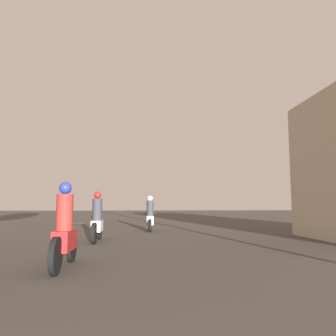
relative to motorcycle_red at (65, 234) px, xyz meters
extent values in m
cylinder|color=black|center=(0.00, 0.71, -0.32)|extent=(0.10, 0.67, 0.67)
cylinder|color=black|center=(0.00, -0.66, -0.32)|extent=(0.10, 0.67, 0.67)
cube|color=red|center=(0.00, 0.03, -0.13)|extent=(0.30, 0.93, 0.40)
cylinder|color=black|center=(0.00, 0.47, 0.17)|extent=(0.60, 0.04, 0.04)
cylinder|color=maroon|center=(0.00, -0.07, 0.42)|extent=(0.32, 0.32, 0.70)
sphere|color=navy|center=(0.00, -0.07, 0.89)|extent=(0.24, 0.24, 0.24)
cylinder|color=black|center=(0.05, 5.15, -0.33)|extent=(0.10, 0.66, 0.66)
cylinder|color=black|center=(0.05, 3.82, -0.33)|extent=(0.10, 0.66, 0.66)
cube|color=silver|center=(0.05, 4.48, -0.15)|extent=(0.30, 0.87, 0.36)
cylinder|color=black|center=(0.05, 4.91, 0.13)|extent=(0.60, 0.04, 0.04)
cylinder|color=#2D2D33|center=(0.05, 4.40, 0.39)|extent=(0.32, 0.32, 0.72)
sphere|color=#A51919|center=(0.05, 4.40, 0.87)|extent=(0.24, 0.24, 0.24)
cylinder|color=black|center=(1.91, 9.16, -0.37)|extent=(0.10, 0.57, 0.57)
cylinder|color=black|center=(1.91, 7.91, -0.37)|extent=(0.10, 0.57, 0.57)
cube|color=#ADADB2|center=(1.91, 8.54, -0.17)|extent=(0.30, 0.80, 0.40)
cylinder|color=black|center=(1.91, 8.94, 0.13)|extent=(0.60, 0.04, 0.04)
cylinder|color=#2D2D33|center=(1.91, 8.46, 0.37)|extent=(0.32, 0.32, 0.68)
sphere|color=silver|center=(1.91, 8.46, 0.83)|extent=(0.24, 0.24, 0.24)
camera|label=1|loc=(1.48, -6.66, 0.59)|focal=35.00mm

